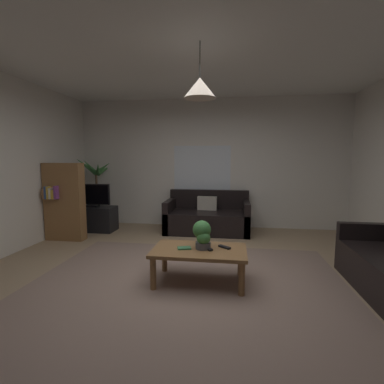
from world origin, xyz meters
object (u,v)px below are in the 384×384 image
bookshelf_corner (64,202)px  pendant_lamp (200,88)px  coffee_table (199,254)px  potted_plant_on_table (202,234)px  remote_on_table_1 (224,247)px  remote_on_table_0 (208,248)px  potted_palm_corner (97,193)px  book_on_table_0 (184,248)px  tv_stand (94,219)px  couch_under_window (208,218)px  tv (92,195)px

bookshelf_corner → pendant_lamp: size_ratio=2.30×
coffee_table → potted_plant_on_table: (0.03, 0.03, 0.24)m
coffee_table → remote_on_table_1: size_ratio=6.89×
remote_on_table_0 → pendant_lamp: (-0.10, 0.00, 1.83)m
potted_palm_corner → book_on_table_0: bearing=-47.5°
tv_stand → bookshelf_corner: 0.85m
coffee_table → bookshelf_corner: 3.03m
pendant_lamp → bookshelf_corner: bearing=151.4°
couch_under_window → tv_stand: size_ratio=1.85×
potted_plant_on_table → potted_palm_corner: bearing=135.5°
remote_on_table_0 → couch_under_window: bearing=-120.5°
couch_under_window → potted_palm_corner: bearing=174.5°
coffee_table → tv_stand: 3.25m
tv → coffee_table: bearing=-40.8°
tv_stand → pendant_lamp: (2.45, -2.13, 2.00)m
coffee_table → potted_plant_on_table: potted_plant_on_table is taller
couch_under_window → tv_stand: couch_under_window is taller
pendant_lamp → potted_plant_on_table: bearing=39.9°
remote_on_table_0 → tv_stand: tv_stand is taller
tv_stand → remote_on_table_0: bearing=-40.0°
remote_on_table_0 → remote_on_table_1: size_ratio=1.00×
couch_under_window → potted_plant_on_table: bearing=-86.3°
potted_palm_corner → bookshelf_corner: potted_palm_corner is taller
bookshelf_corner → potted_plant_on_table: bearing=-27.9°
tv_stand → tv: 0.49m
tv_stand → coffee_table: bearing=-41.0°
remote_on_table_0 → bookshelf_corner: bookshelf_corner is taller
book_on_table_0 → tv_stand: (-2.27, 2.16, -0.17)m
tv → bookshelf_corner: bookshelf_corner is taller
remote_on_table_1 → potted_palm_corner: potted_palm_corner is taller
couch_under_window → book_on_table_0: size_ratio=10.56×
remote_on_table_1 → tv: (-2.74, 2.04, 0.32)m
coffee_table → tv: bearing=139.2°
coffee_table → potted_plant_on_table: bearing=39.9°
couch_under_window → remote_on_table_0: size_ratio=10.41×
tv → bookshelf_corner: size_ratio=0.53×
couch_under_window → tv: 2.39m
book_on_table_0 → remote_on_table_1: remote_on_table_1 is taller
remote_on_table_1 → tv_stand: (-2.74, 2.06, -0.17)m
book_on_table_0 → remote_on_table_1: (0.47, 0.10, 0.00)m
bookshelf_corner → remote_on_table_1: bearing=-25.0°
tv → pendant_lamp: size_ratio=1.22×
potted_plant_on_table → couch_under_window: bearing=93.7°
remote_on_table_0 → tv: tv is taller
couch_under_window → pendant_lamp: bearing=-87.1°
remote_on_table_0 → potted_plant_on_table: bearing=-60.8°
remote_on_table_1 → bookshelf_corner: 3.24m
couch_under_window → remote_on_table_1: (0.41, -2.32, 0.15)m
couch_under_window → remote_on_table_1: 2.36m
remote_on_table_1 → pendant_lamp: 1.85m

